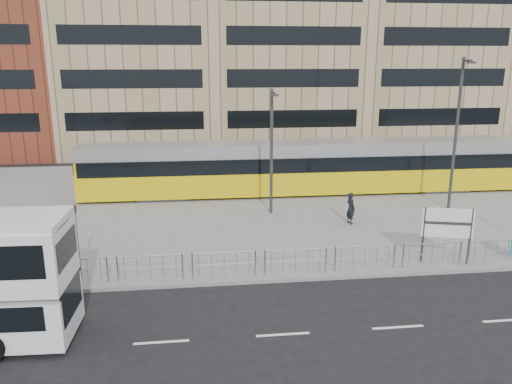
{
  "coord_description": "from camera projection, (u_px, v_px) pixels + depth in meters",
  "views": [
    {
      "loc": [
        -4.62,
        -18.62,
        8.92
      ],
      "look_at": [
        -1.73,
        6.0,
        2.25
      ],
      "focal_mm": 35.0,
      "sensor_mm": 36.0,
      "label": 1
    }
  ],
  "objects": [
    {
      "name": "ground",
      "position": [
        314.0,
        280.0,
        20.69
      ],
      "size": [
        120.0,
        120.0,
        0.0
      ],
      "primitive_type": "plane",
      "color": "black",
      "rests_on": "ground"
    },
    {
      "name": "plaza",
      "position": [
        272.0,
        200.0,
        32.18
      ],
      "size": [
        64.0,
        24.0,
        0.15
      ],
      "primitive_type": "cube",
      "color": "slate",
      "rests_on": "ground"
    },
    {
      "name": "kerb",
      "position": [
        314.0,
        278.0,
        20.72
      ],
      "size": [
        64.0,
        0.25,
        0.17
      ],
      "primitive_type": "cube",
      "color": "gray",
      "rests_on": "ground"
    },
    {
      "name": "building_row",
      "position": [
        256.0,
        17.0,
        50.38
      ],
      "size": [
        70.4,
        18.4,
        31.2
      ],
      "color": "maroon",
      "rests_on": "ground"
    },
    {
      "name": "pedestrian_barrier",
      "position": [
        358.0,
        252.0,
        21.14
      ],
      "size": [
        32.07,
        0.07,
        1.1
      ],
      "color": "#97999F",
      "rests_on": "plaza"
    },
    {
      "name": "road_markings",
      "position": [
        370.0,
        329.0,
        16.97
      ],
      "size": [
        62.0,
        0.12,
        0.01
      ],
      "primitive_type": "cube",
      "color": "white",
      "rests_on": "ground"
    },
    {
      "name": "tram",
      "position": [
        306.0,
        167.0,
        33.2
      ],
      "size": [
        29.41,
        2.98,
        3.46
      ],
      "rotation": [
        0.0,
        0.0,
        -0.01
      ],
      "color": "#D2B70B",
      "rests_on": "plaza"
    },
    {
      "name": "station_sign",
      "position": [
        447.0,
        226.0,
        21.65
      ],
      "size": [
        2.13,
        0.65,
        2.51
      ],
      "rotation": [
        0.0,
        0.0,
        -0.26
      ],
      "color": "#2D2D30",
      "rests_on": "plaza"
    },
    {
      "name": "pedestrian",
      "position": [
        351.0,
        208.0,
        27.11
      ],
      "size": [
        0.59,
        0.73,
        1.75
      ],
      "primitive_type": "imported",
      "rotation": [
        0.0,
        0.0,
        1.88
      ],
      "color": "black",
      "rests_on": "plaza"
    },
    {
      "name": "traffic_light_west",
      "position": [
        76.0,
        232.0,
        20.14
      ],
      "size": [
        0.18,
        0.21,
        3.1
      ],
      "rotation": [
        0.0,
        0.0,
        -0.07
      ],
      "color": "#2D2D30",
      "rests_on": "plaza"
    },
    {
      "name": "lamp_post_west",
      "position": [
        272.0,
        146.0,
        28.19
      ],
      "size": [
        0.45,
        1.04,
        7.15
      ],
      "color": "#2D2D30",
      "rests_on": "plaza"
    },
    {
      "name": "lamp_post_east",
      "position": [
        457.0,
        129.0,
        28.88
      ],
      "size": [
        0.45,
        1.04,
        8.84
      ],
      "color": "#2D2D30",
      "rests_on": "plaza"
    }
  ]
}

